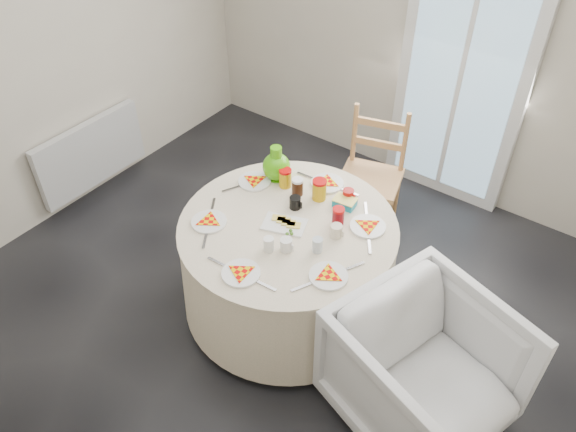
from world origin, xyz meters
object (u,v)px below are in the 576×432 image
Objects in this scene: radiator at (91,154)px; wooden_chair at (370,180)px; armchair at (424,371)px; green_pitcher at (276,160)px; table at (288,265)px.

radiator is 1.01× the size of wooden_chair.
armchair is 3.62× the size of green_pitcher.
table is at bearing -1.90° from radiator.
table is at bearing -107.29° from wooden_chair.
armchair is 1.60m from green_pitcher.
table is (2.05, -0.07, -0.01)m from radiator.
green_pitcher is (-1.42, 0.56, 0.48)m from armchair.
green_pitcher is at bearing -135.25° from wooden_chair.
table is 1.59× the size of armchair.
radiator is 2.28m from wooden_chair.
table is 1.00m from wooden_chair.
table is at bearing -43.10° from green_pitcher.
armchair reaches higher than table.
radiator is at bearing 103.19° from armchair.
wooden_chair reaches higher than armchair.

